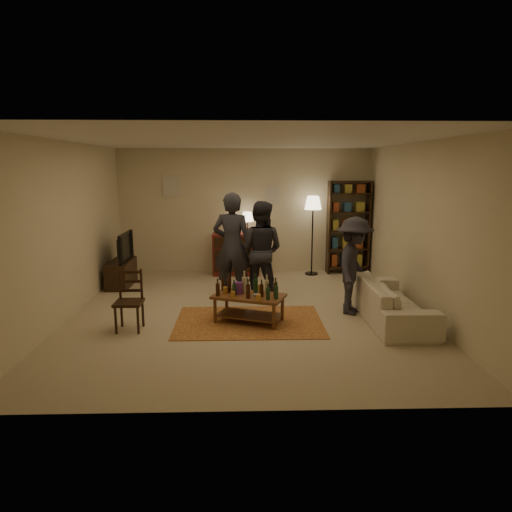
{
  "coord_description": "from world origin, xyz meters",
  "views": [
    {
      "loc": [
        -0.05,
        -7.02,
        2.31
      ],
      "look_at": [
        0.16,
        0.1,
        0.92
      ],
      "focal_mm": 32.0,
      "sensor_mm": 36.0,
      "label": 1
    }
  ],
  "objects_px": {
    "dresser": "(236,253)",
    "person_left": "(232,246)",
    "person_by_sofa": "(354,266)",
    "person_right": "(260,250)",
    "sofa": "(391,301)",
    "dining_chair": "(130,298)",
    "tv_stand": "(121,267)",
    "coffee_table": "(249,297)",
    "floor_lamp": "(313,208)",
    "bookshelf": "(348,226)"
  },
  "relations": [
    {
      "from": "coffee_table",
      "to": "sofa",
      "type": "bearing_deg",
      "value": 0.86
    },
    {
      "from": "dresser",
      "to": "sofa",
      "type": "xyz_separation_m",
      "value": [
        2.39,
        -3.11,
        -0.17
      ]
    },
    {
      "from": "bookshelf",
      "to": "coffee_table",
      "type": "bearing_deg",
      "value": -124.58
    },
    {
      "from": "person_left",
      "to": "dresser",
      "type": "bearing_deg",
      "value": -78.29
    },
    {
      "from": "person_left",
      "to": "floor_lamp",
      "type": "bearing_deg",
      "value": -119.62
    },
    {
      "from": "bookshelf",
      "to": "person_left",
      "type": "distance_m",
      "value": 3.16
    },
    {
      "from": "dresser",
      "to": "person_left",
      "type": "bearing_deg",
      "value": -91.3
    },
    {
      "from": "tv_stand",
      "to": "dining_chair",
      "type": "bearing_deg",
      "value": -72.85
    },
    {
      "from": "dining_chair",
      "to": "person_by_sofa",
      "type": "xyz_separation_m",
      "value": [
        3.38,
        0.63,
        0.31
      ]
    },
    {
      "from": "dining_chair",
      "to": "person_left",
      "type": "height_order",
      "value": "person_left"
    },
    {
      "from": "tv_stand",
      "to": "coffee_table",
      "type": "bearing_deg",
      "value": -42.04
    },
    {
      "from": "person_right",
      "to": "person_by_sofa",
      "type": "distance_m",
      "value": 1.71
    },
    {
      "from": "dresser",
      "to": "floor_lamp",
      "type": "xyz_separation_m",
      "value": [
        1.64,
        -0.06,
        0.97
      ]
    },
    {
      "from": "bookshelf",
      "to": "person_by_sofa",
      "type": "xyz_separation_m",
      "value": [
        -0.55,
        -2.82,
        -0.26
      ]
    },
    {
      "from": "coffee_table",
      "to": "sofa",
      "type": "relative_size",
      "value": 0.56
    },
    {
      "from": "person_right",
      "to": "person_left",
      "type": "bearing_deg",
      "value": 25.57
    },
    {
      "from": "coffee_table",
      "to": "person_left",
      "type": "distance_m",
      "value": 1.4
    },
    {
      "from": "person_right",
      "to": "person_by_sofa",
      "type": "relative_size",
      "value": 1.12
    },
    {
      "from": "tv_stand",
      "to": "person_left",
      "type": "relative_size",
      "value": 0.56
    },
    {
      "from": "person_left",
      "to": "person_by_sofa",
      "type": "relative_size",
      "value": 1.22
    },
    {
      "from": "person_by_sofa",
      "to": "dining_chair",
      "type": "bearing_deg",
      "value": 124.97
    },
    {
      "from": "sofa",
      "to": "person_by_sofa",
      "type": "distance_m",
      "value": 0.77
    },
    {
      "from": "dining_chair",
      "to": "bookshelf",
      "type": "distance_m",
      "value": 5.26
    },
    {
      "from": "floor_lamp",
      "to": "person_by_sofa",
      "type": "height_order",
      "value": "floor_lamp"
    },
    {
      "from": "person_left",
      "to": "person_by_sofa",
      "type": "height_order",
      "value": "person_left"
    },
    {
      "from": "coffee_table",
      "to": "person_right",
      "type": "xyz_separation_m",
      "value": [
        0.22,
        1.29,
        0.48
      ]
    },
    {
      "from": "floor_lamp",
      "to": "bookshelf",
      "type": "bearing_deg",
      "value": 9.23
    },
    {
      "from": "dining_chair",
      "to": "tv_stand",
      "type": "xyz_separation_m",
      "value": [
        -0.76,
        2.48,
        -0.08
      ]
    },
    {
      "from": "coffee_table",
      "to": "tv_stand",
      "type": "height_order",
      "value": "tv_stand"
    },
    {
      "from": "dresser",
      "to": "bookshelf",
      "type": "xyz_separation_m",
      "value": [
        2.44,
        0.07,
        0.56
      ]
    },
    {
      "from": "person_left",
      "to": "dining_chair",
      "type": "bearing_deg",
      "value": 59.12
    },
    {
      "from": "tv_stand",
      "to": "person_left",
      "type": "xyz_separation_m",
      "value": [
        2.21,
        -0.98,
        0.56
      ]
    },
    {
      "from": "coffee_table",
      "to": "tv_stand",
      "type": "distance_m",
      "value": 3.33
    },
    {
      "from": "person_left",
      "to": "person_right",
      "type": "height_order",
      "value": "person_left"
    },
    {
      "from": "coffee_table",
      "to": "person_by_sofa",
      "type": "distance_m",
      "value": 1.76
    },
    {
      "from": "coffee_table",
      "to": "dresser",
      "type": "distance_m",
      "value": 3.16
    },
    {
      "from": "floor_lamp",
      "to": "person_right",
      "type": "distance_m",
      "value": 2.23
    },
    {
      "from": "coffee_table",
      "to": "sofa",
      "type": "xyz_separation_m",
      "value": [
        2.17,
        0.03,
        -0.08
      ]
    },
    {
      "from": "dresser",
      "to": "sofa",
      "type": "distance_m",
      "value": 3.93
    },
    {
      "from": "dresser",
      "to": "person_left",
      "type": "distance_m",
      "value": 1.95
    },
    {
      "from": "bookshelf",
      "to": "person_right",
      "type": "xyz_separation_m",
      "value": [
        -1.99,
        -1.92,
        -0.17
      ]
    },
    {
      "from": "person_right",
      "to": "dresser",
      "type": "bearing_deg",
      "value": -55.05
    },
    {
      "from": "tv_stand",
      "to": "sofa",
      "type": "height_order",
      "value": "tv_stand"
    },
    {
      "from": "coffee_table",
      "to": "sofa",
      "type": "height_order",
      "value": "coffee_table"
    },
    {
      "from": "dining_chair",
      "to": "person_right",
      "type": "distance_m",
      "value": 2.51
    },
    {
      "from": "person_left",
      "to": "person_by_sofa",
      "type": "xyz_separation_m",
      "value": [
        1.94,
        -0.87,
        -0.17
      ]
    },
    {
      "from": "dresser",
      "to": "floor_lamp",
      "type": "relative_size",
      "value": 0.8
    },
    {
      "from": "dresser",
      "to": "coffee_table",
      "type": "bearing_deg",
      "value": -85.94
    },
    {
      "from": "floor_lamp",
      "to": "sofa",
      "type": "height_order",
      "value": "floor_lamp"
    },
    {
      "from": "dining_chair",
      "to": "person_right",
      "type": "height_order",
      "value": "person_right"
    }
  ]
}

